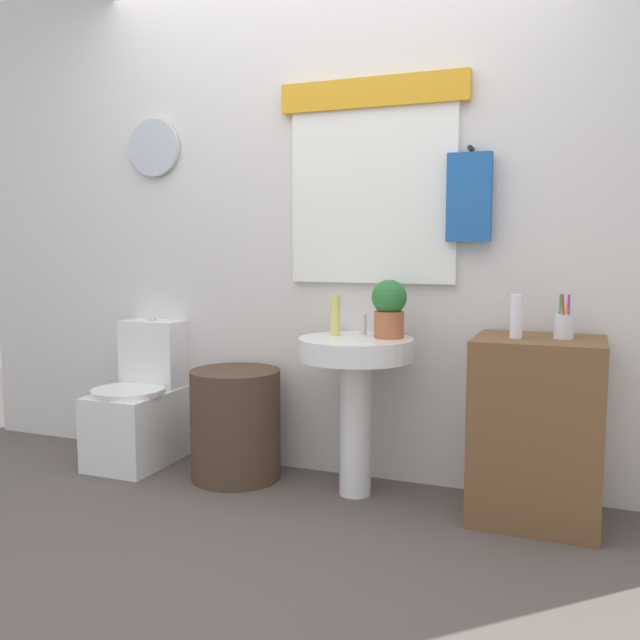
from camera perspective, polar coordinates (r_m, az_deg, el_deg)
The scene contains 11 objects.
ground_plane at distance 2.70m, azimuth -8.29°, elevation -19.47°, with size 8.00×8.00×0.00m, color #564C47.
back_wall at distance 3.47m, azimuth 0.96°, elevation 8.52°, with size 4.40×0.18×2.60m.
toilet at distance 3.83m, azimuth -14.85°, elevation -7.20°, with size 0.38×0.51×0.78m.
laundry_hamper at distance 3.48m, azimuth -7.08°, elevation -8.65°, with size 0.45×0.45×0.55m, color #4C3828.
pedestal_sink at distance 3.17m, azimuth 3.01°, elevation -4.66°, with size 0.53×0.53×0.74m.
faucet at distance 3.25m, azimuth 3.70°, elevation -0.37°, with size 0.03×0.03×0.10m, color silver.
wooden_cabinet at distance 3.06m, azimuth 17.68°, elevation -8.75°, with size 0.53×0.44×0.78m, color brown.
soap_bottle at distance 3.22m, azimuth 1.29°, elevation 0.40°, with size 0.05×0.05×0.19m, color #DBD166.
potted_plant at distance 3.14m, azimuth 5.81°, elevation 1.09°, with size 0.16×0.16×0.27m.
lotion_bottle at distance 2.94m, azimuth 16.14°, elevation 0.30°, with size 0.05×0.05×0.18m, color white.
toothbrush_cup at distance 2.99m, azimuth 19.75°, elevation -0.44°, with size 0.08×0.08×0.19m.
Camera 1 is at (1.22, -2.10, 1.17)m, focal length 38.19 mm.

